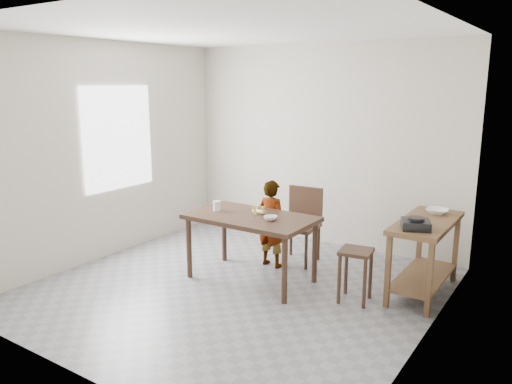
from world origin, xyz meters
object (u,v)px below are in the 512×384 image
Objects in this scene: dining_chair at (299,226)px; stool at (355,275)px; child at (272,224)px; dining_table at (251,248)px; prep_counter at (424,257)px.

stool is (1.03, -0.68, -0.19)m from dining_chair.
child reaches higher than dining_chair.
child is at bearing 94.52° from dining_table.
dining_table is 1.31× the size of child.
stool is at bearing 167.02° from child.
prep_counter is (1.72, 0.70, 0.03)m from dining_table.
dining_chair is at bearing -120.97° from child.
dining_chair is 1.68× the size of stool.
prep_counter is at bearing 22.15° from dining_table.
child is at bearing -129.35° from dining_chair.
prep_counter is 1.56m from dining_chair.
dining_table is at bearing 98.72° from child.
stool is at bearing -131.83° from prep_counter.
prep_counter is 0.79m from stool.
prep_counter is at bearing -7.66° from dining_chair.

